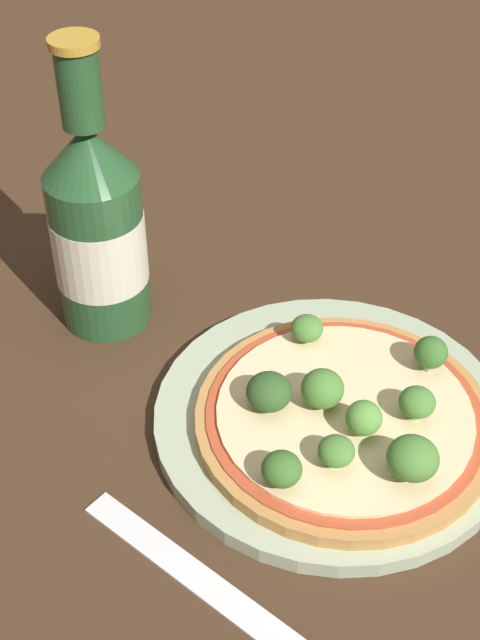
{
  "coord_description": "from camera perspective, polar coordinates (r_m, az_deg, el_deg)",
  "views": [
    {
      "loc": [
        -0.35,
        -0.28,
        0.46
      ],
      "look_at": [
        -0.04,
        0.06,
        0.06
      ],
      "focal_mm": 50.0,
      "sensor_mm": 36.0,
      "label": 1
    }
  ],
  "objects": [
    {
      "name": "ground_plane",
      "position": [
        0.64,
        6.31,
        -5.43
      ],
      "size": [
        3.0,
        3.0,
        0.0
      ],
      "primitive_type": "plane",
      "color": "#3D2819"
    },
    {
      "name": "broccoli_floret_3",
      "position": [
        0.63,
        12.11,
        -2.06
      ],
      "size": [
        0.02,
        0.02,
        0.03
      ],
      "color": "#89A866",
      "rests_on": "pizza"
    },
    {
      "name": "beer_bottle",
      "position": [
        0.66,
        -9.14,
        5.95
      ],
      "size": [
        0.07,
        0.07,
        0.23
      ],
      "color": "#234C28",
      "rests_on": "ground_plane"
    },
    {
      "name": "broccoli_floret_4",
      "position": [
        0.58,
        7.92,
        -6.25
      ],
      "size": [
        0.02,
        0.02,
        0.03
      ],
      "color": "#89A866",
      "rests_on": "pizza"
    },
    {
      "name": "broccoli_floret_2",
      "position": [
        0.64,
        4.31,
        -0.54
      ],
      "size": [
        0.02,
        0.02,
        0.02
      ],
      "color": "#89A866",
      "rests_on": "pizza"
    },
    {
      "name": "broccoli_floret_1",
      "position": [
        0.59,
        1.87,
        -4.62
      ],
      "size": [
        0.03,
        0.03,
        0.03
      ],
      "color": "#89A866",
      "rests_on": "pizza"
    },
    {
      "name": "broccoli_floret_8",
      "position": [
        0.56,
        6.18,
        -8.35
      ],
      "size": [
        0.02,
        0.02,
        0.02
      ],
      "color": "#89A866",
      "rests_on": "pizza"
    },
    {
      "name": "broccoli_floret_7",
      "position": [
        0.59,
        11.26,
        -5.2
      ],
      "size": [
        0.02,
        0.02,
        0.02
      ],
      "color": "#89A866",
      "rests_on": "pizza"
    },
    {
      "name": "broccoli_floret_5",
      "position": [
        0.55,
        2.69,
        -9.53
      ],
      "size": [
        0.03,
        0.03,
        0.02
      ],
      "color": "#89A866",
      "rests_on": "pizza"
    },
    {
      "name": "fork",
      "position": [
        0.55,
        -2.86,
        -16.03
      ],
      "size": [
        0.04,
        0.17,
        0.0
      ],
      "rotation": [
        0.0,
        0.0,
        1.71
      ],
      "color": "silver",
      "rests_on": "ground_plane"
    },
    {
      "name": "broccoli_floret_6",
      "position": [
        0.56,
        11.0,
        -8.69
      ],
      "size": [
        0.03,
        0.03,
        0.03
      ],
      "color": "#89A866",
      "rests_on": "pizza"
    },
    {
      "name": "pizza",
      "position": [
        0.61,
        6.68,
        -6.25
      ],
      "size": [
        0.2,
        0.2,
        0.01
      ],
      "color": "#B77F42",
      "rests_on": "plate"
    },
    {
      "name": "plate",
      "position": [
        0.62,
        5.9,
        -6.29
      ],
      "size": [
        0.25,
        0.25,
        0.01
      ],
      "color": "#A3B293",
      "rests_on": "ground_plane"
    },
    {
      "name": "broccoli_floret_0",
      "position": [
        0.59,
        5.3,
        -4.41
      ],
      "size": [
        0.03,
        0.03,
        0.03
      ],
      "color": "#89A866",
      "rests_on": "pizza"
    }
  ]
}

